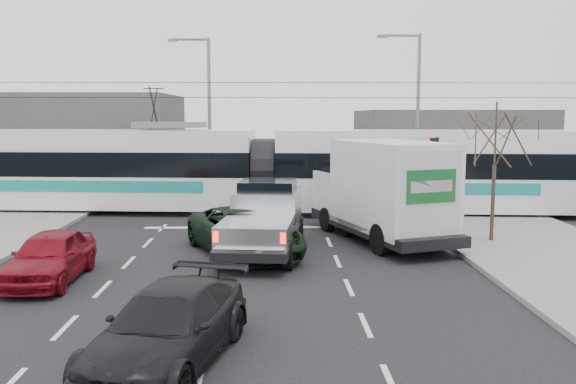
{
  "coord_description": "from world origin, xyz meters",
  "views": [
    {
      "loc": [
        -0.36,
        -19.16,
        4.7
      ],
      "look_at": [
        0.19,
        3.61,
        1.8
      ],
      "focal_mm": 38.0,
      "sensor_mm": 36.0,
      "label": 1
    }
  ],
  "objects_px": {
    "red_car": "(50,256)",
    "dark_car": "(169,327)",
    "bare_tree": "(495,140)",
    "navy_pickup": "(382,213)",
    "tram": "(264,170)",
    "green_car": "(244,232)",
    "silver_pickup": "(265,217)",
    "street_lamp_far": "(206,107)",
    "street_lamp_near": "(414,107)",
    "box_truck": "(383,192)",
    "traffic_signal": "(434,161)"
  },
  "relations": [
    {
      "from": "traffic_signal",
      "to": "navy_pickup",
      "type": "distance_m",
      "value": 4.75
    },
    {
      "from": "street_lamp_far",
      "to": "navy_pickup",
      "type": "xyz_separation_m",
      "value": [
        7.86,
        -12.97,
        -4.04
      ]
    },
    {
      "from": "box_truck",
      "to": "navy_pickup",
      "type": "height_order",
      "value": "box_truck"
    },
    {
      "from": "navy_pickup",
      "to": "red_car",
      "type": "bearing_deg",
      "value": -168.1
    },
    {
      "from": "street_lamp_far",
      "to": "street_lamp_near",
      "type": "bearing_deg",
      "value": -9.87
    },
    {
      "from": "tram",
      "to": "box_truck",
      "type": "height_order",
      "value": "tram"
    },
    {
      "from": "street_lamp_far",
      "to": "red_car",
      "type": "relative_size",
      "value": 2.12
    },
    {
      "from": "bare_tree",
      "to": "street_lamp_far",
      "type": "xyz_separation_m",
      "value": [
        -11.79,
        13.5,
        1.32
      ]
    },
    {
      "from": "street_lamp_near",
      "to": "silver_pickup",
      "type": "xyz_separation_m",
      "value": [
        -7.97,
        -12.46,
        -3.93
      ]
    },
    {
      "from": "traffic_signal",
      "to": "street_lamp_far",
      "type": "bearing_deg",
      "value": 138.28
    },
    {
      "from": "traffic_signal",
      "to": "dark_car",
      "type": "relative_size",
      "value": 0.73
    },
    {
      "from": "bare_tree",
      "to": "red_car",
      "type": "xyz_separation_m",
      "value": [
        -14.29,
        -4.67,
        -3.07
      ]
    },
    {
      "from": "traffic_signal",
      "to": "red_car",
      "type": "distance_m",
      "value": 15.89
    },
    {
      "from": "navy_pickup",
      "to": "red_car",
      "type": "distance_m",
      "value": 11.6
    },
    {
      "from": "box_truck",
      "to": "green_car",
      "type": "xyz_separation_m",
      "value": [
        -5.04,
        -2.07,
        -1.07
      ]
    },
    {
      "from": "red_car",
      "to": "dark_car",
      "type": "relative_size",
      "value": 0.86
    },
    {
      "from": "box_truck",
      "to": "bare_tree",
      "type": "bearing_deg",
      "value": -27.13
    },
    {
      "from": "red_car",
      "to": "dark_car",
      "type": "xyz_separation_m",
      "value": [
        4.34,
        -5.85,
        -0.01
      ]
    },
    {
      "from": "red_car",
      "to": "box_truck",
      "type": "bearing_deg",
      "value": 26.78
    },
    {
      "from": "box_truck",
      "to": "red_car",
      "type": "xyz_separation_m",
      "value": [
        -10.37,
        -5.27,
        -1.13
      ]
    },
    {
      "from": "bare_tree",
      "to": "silver_pickup",
      "type": "height_order",
      "value": "bare_tree"
    },
    {
      "from": "traffic_signal",
      "to": "street_lamp_far",
      "type": "xyz_separation_m",
      "value": [
        -10.66,
        9.5,
        2.37
      ]
    },
    {
      "from": "navy_pickup",
      "to": "green_car",
      "type": "bearing_deg",
      "value": -173.09
    },
    {
      "from": "navy_pickup",
      "to": "box_truck",
      "type": "bearing_deg",
      "value": 62.03
    },
    {
      "from": "street_lamp_near",
      "to": "tram",
      "type": "relative_size",
      "value": 0.31
    },
    {
      "from": "bare_tree",
      "to": "street_lamp_near",
      "type": "height_order",
      "value": "street_lamp_near"
    },
    {
      "from": "tram",
      "to": "navy_pickup",
      "type": "xyz_separation_m",
      "value": [
        4.49,
        -6.68,
        -1.02
      ]
    },
    {
      "from": "street_lamp_far",
      "to": "green_car",
      "type": "relative_size",
      "value": 1.59
    },
    {
      "from": "bare_tree",
      "to": "street_lamp_near",
      "type": "bearing_deg",
      "value": 91.42
    },
    {
      "from": "green_car",
      "to": "bare_tree",
      "type": "bearing_deg",
      "value": -14.02
    },
    {
      "from": "traffic_signal",
      "to": "navy_pickup",
      "type": "bearing_deg",
      "value": -128.94
    },
    {
      "from": "navy_pickup",
      "to": "dark_car",
      "type": "distance_m",
      "value": 12.59
    },
    {
      "from": "street_lamp_near",
      "to": "dark_car",
      "type": "bearing_deg",
      "value": -113.68
    },
    {
      "from": "dark_car",
      "to": "red_car",
      "type": "bearing_deg",
      "value": 140.91
    },
    {
      "from": "silver_pickup",
      "to": "red_car",
      "type": "height_order",
      "value": "silver_pickup"
    },
    {
      "from": "bare_tree",
      "to": "navy_pickup",
      "type": "height_order",
      "value": "bare_tree"
    },
    {
      "from": "box_truck",
      "to": "red_car",
      "type": "bearing_deg",
      "value": -171.44
    },
    {
      "from": "dark_car",
      "to": "traffic_signal",
      "type": "bearing_deg",
      "value": 73.06
    },
    {
      "from": "silver_pickup",
      "to": "box_truck",
      "type": "relative_size",
      "value": 0.85
    },
    {
      "from": "silver_pickup",
      "to": "dark_car",
      "type": "relative_size",
      "value": 1.37
    },
    {
      "from": "street_lamp_near",
      "to": "street_lamp_far",
      "type": "xyz_separation_m",
      "value": [
        -11.5,
        2.0,
        0.0
      ]
    },
    {
      "from": "tram",
      "to": "dark_car",
      "type": "relative_size",
      "value": 5.89
    },
    {
      "from": "street_lamp_near",
      "to": "red_car",
      "type": "relative_size",
      "value": 2.12
    },
    {
      "from": "green_car",
      "to": "traffic_signal",
      "type": "bearing_deg",
      "value": 11.62
    },
    {
      "from": "traffic_signal",
      "to": "tram",
      "type": "relative_size",
      "value": 0.12
    },
    {
      "from": "traffic_signal",
      "to": "red_car",
      "type": "xyz_separation_m",
      "value": [
        -13.16,
        -8.67,
        -2.02
      ]
    },
    {
      "from": "green_car",
      "to": "dark_car",
      "type": "xyz_separation_m",
      "value": [
        -1.0,
        -9.06,
        -0.07
      ]
    },
    {
      "from": "street_lamp_near",
      "to": "green_car",
      "type": "xyz_separation_m",
      "value": [
        -8.66,
        -12.96,
        -4.33
      ]
    },
    {
      "from": "traffic_signal",
      "to": "tram",
      "type": "distance_m",
      "value": 8.0
    },
    {
      "from": "tram",
      "to": "green_car",
      "type": "bearing_deg",
      "value": -88.78
    }
  ]
}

